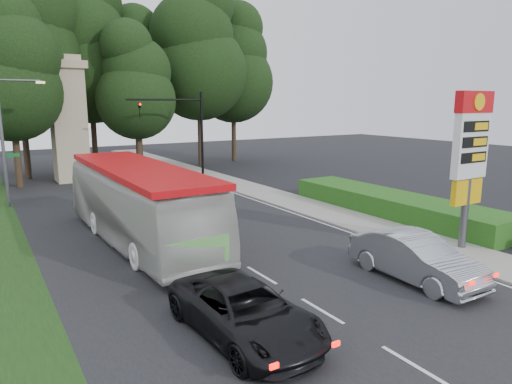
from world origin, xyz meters
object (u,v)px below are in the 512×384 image
gas_station_pylon (471,149)px  streetlight_signs (6,135)px  transit_bus (139,205)px  traffic_signal_mast (186,125)px  suv_charcoal (245,311)px  monument (68,119)px  sedan_silver (415,258)px

gas_station_pylon → streetlight_signs: bearing=129.0°
gas_station_pylon → transit_bus: gas_station_pylon is taller
gas_station_pylon → traffic_signal_mast: size_ratio=0.95×
transit_bus → suv_charcoal: 10.11m
monument → streetlight_signs: bearing=-122.0°
traffic_signal_mast → monument: monument is taller
traffic_signal_mast → transit_bus: size_ratio=0.56×
transit_bus → suv_charcoal: size_ratio=2.39×
gas_station_pylon → suv_charcoal: bearing=-172.7°
transit_bus → sedan_silver: (7.07, -9.78, -0.94)m
streetlight_signs → suv_charcoal: bearing=-79.0°
suv_charcoal → monument: bearing=85.8°
gas_station_pylon → transit_bus: (-11.74, 8.51, -2.66)m
transit_bus → suv_charcoal: (-0.26, -10.05, -1.04)m
streetlight_signs → monument: monument is taller
transit_bus → monument: bearing=86.4°
gas_station_pylon → traffic_signal_mast: traffic_signal_mast is taller
streetlight_signs → monument: 9.44m
suv_charcoal → gas_station_pylon: bearing=4.7°
traffic_signal_mast → suv_charcoal: (-8.48, -23.55, -3.92)m
traffic_signal_mast → monument: size_ratio=0.72×
monument → sedan_silver: monument is taller
streetlight_signs → monument: size_ratio=0.80×
monument → suv_charcoal: size_ratio=1.86×
gas_station_pylon → suv_charcoal: 12.65m
gas_station_pylon → suv_charcoal: (-12.00, -1.54, -3.70)m
monument → suv_charcoal: 29.88m
streetlight_signs → gas_station_pylon: bearing=-51.0°
traffic_signal_mast → monument: 9.76m
transit_bus → sedan_silver: size_ratio=2.48×
traffic_signal_mast → sedan_silver: traffic_signal_mast is taller
monument → sedan_silver: (6.53, -29.28, -4.25)m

